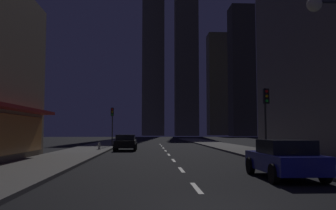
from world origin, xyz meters
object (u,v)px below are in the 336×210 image
at_px(fire_hydrant_far_left, 99,146).
at_px(traffic_light_far_left, 112,118).
at_px(car_parked_far, 126,142).
at_px(street_lamp_right, 336,41).
at_px(car_parked_near, 284,159).
at_px(traffic_light_near_right, 266,107).

bearing_deg(fire_hydrant_far_left, traffic_light_far_left, 86.77).
distance_m(car_parked_far, traffic_light_far_left, 7.21).
xyz_separation_m(fire_hydrant_far_left, street_lamp_right, (11.28, -19.57, 4.61)).
bearing_deg(fire_hydrant_far_left, street_lamp_right, -60.05).
xyz_separation_m(car_parked_near, traffic_light_near_right, (1.90, 7.67, 2.45)).
bearing_deg(car_parked_near, traffic_light_far_left, 109.32).
bearing_deg(street_lamp_right, car_parked_near, 158.24).
distance_m(car_parked_far, fire_hydrant_far_left, 2.39).
xyz_separation_m(car_parked_near, street_lamp_right, (1.78, -0.71, 4.33)).
bearing_deg(street_lamp_right, car_parked_far, 114.01).
relative_size(traffic_light_far_left, street_lamp_right, 0.64).
relative_size(fire_hydrant_far_left, traffic_light_far_left, 0.16).
relative_size(car_parked_near, fire_hydrant_far_left, 6.48).
distance_m(car_parked_near, car_parked_far, 20.74).
height_order(car_parked_near, fire_hydrant_far_left, car_parked_near).
xyz_separation_m(car_parked_near, car_parked_far, (-7.20, 19.45, 0.00)).
xyz_separation_m(fire_hydrant_far_left, traffic_light_near_right, (11.40, -11.19, 2.74)).
height_order(car_parked_far, traffic_light_near_right, traffic_light_near_right).
bearing_deg(street_lamp_right, traffic_light_near_right, 89.18).
height_order(car_parked_far, street_lamp_right, street_lamp_right).
height_order(car_parked_far, fire_hydrant_far_left, car_parked_far).
xyz_separation_m(car_parked_far, traffic_light_near_right, (9.10, -11.78, 2.45)).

